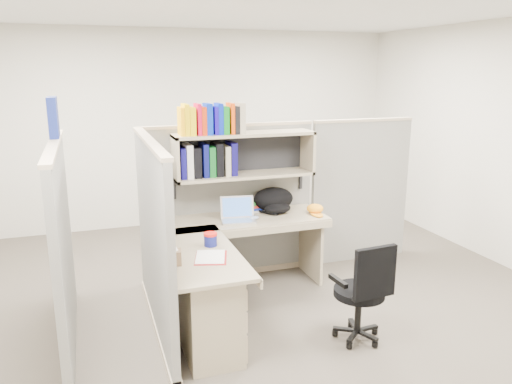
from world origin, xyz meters
name	(u,v)px	position (x,y,z in m)	size (l,w,h in m)	color
ground	(258,312)	(0.00, 0.00, 0.00)	(6.00, 6.00, 0.00)	#353129
room_shell	(258,136)	(0.00, 0.00, 1.62)	(6.00, 6.00, 6.00)	beige
cubicle	(205,207)	(-0.37, 0.45, 0.91)	(3.79, 1.84, 1.95)	slate
desk	(222,286)	(-0.41, -0.29, 0.44)	(1.74, 1.75, 0.73)	gray
laptop	(238,210)	(-0.03, 0.48, 0.85)	(0.33, 0.33, 0.23)	silver
backpack	(275,200)	(0.42, 0.67, 0.85)	(0.42, 0.33, 0.25)	black
orange_cap	(315,209)	(0.79, 0.50, 0.78)	(0.17, 0.20, 0.09)	orange
snack_canister	(210,239)	(-0.45, -0.10, 0.79)	(0.11, 0.11, 0.11)	navy
tissue_box	(174,253)	(-0.81, -0.40, 0.82)	(0.11, 0.11, 0.17)	#8A6B4E
mouse	(254,218)	(0.13, 0.49, 0.75)	(0.10, 0.06, 0.04)	#7C8EB0
paper_cup	(231,210)	(-0.04, 0.73, 0.78)	(0.07, 0.07, 0.10)	silver
book_stack	(254,206)	(0.24, 0.80, 0.78)	(0.16, 0.21, 0.10)	gray
loose_paper	(210,257)	(-0.51, -0.35, 0.73)	(0.22, 0.30, 0.00)	white
task_chair	(361,307)	(0.62, -0.75, 0.31)	(0.46, 0.43, 0.86)	black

